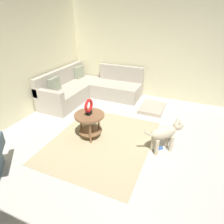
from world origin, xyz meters
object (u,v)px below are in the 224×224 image
at_px(sectional_couch, 88,89).
at_px(dog_toy_rope, 159,148).
at_px(dog_bed_mat, 152,108).
at_px(torus_sculpture, 89,106).
at_px(side_table, 90,120).
at_px(dog, 166,133).

distance_m(sectional_couch, dog_toy_rope, 2.95).
xyz_separation_m(dog_bed_mat, dog_toy_rope, (-1.63, -0.50, -0.02)).
relative_size(torus_sculpture, dog_bed_mat, 0.41).
bearing_deg(sectional_couch, side_table, -149.78).
relative_size(dog_bed_mat, dog_toy_rope, 5.38).
distance_m(side_table, dog_bed_mat, 2.03).
distance_m(dog, dog_toy_rope, 0.36).
bearing_deg(dog_toy_rope, dog_bed_mat, 16.95).
height_order(side_table, dog_bed_mat, side_table).
bearing_deg(dog_toy_rope, side_table, 95.96).
height_order(dog_bed_mat, dog, dog).
bearing_deg(dog_bed_mat, dog, -160.46).
bearing_deg(dog_toy_rope, torus_sculpture, 95.96).
bearing_deg(sectional_couch, torus_sculpture, -149.78).
relative_size(side_table, dog, 0.93).
bearing_deg(dog_bed_mat, side_table, 153.09).
xyz_separation_m(side_table, dog_toy_rope, (0.15, -1.40, -0.39)).
xyz_separation_m(dog_bed_mat, dog, (-1.61, -0.57, 0.33)).
xyz_separation_m(sectional_couch, dog_bed_mat, (-0.01, -1.94, -0.24)).
height_order(sectional_couch, side_table, sectional_couch).
relative_size(dog, dog_toy_rope, 4.33).
distance_m(dog_bed_mat, dog_toy_rope, 1.71).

